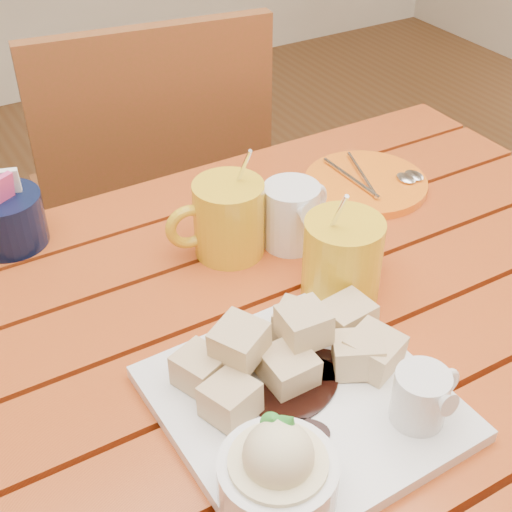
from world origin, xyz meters
TOP-DOWN VIEW (x-y plane):
  - table at (0.00, 0.00)m, footprint 1.20×0.79m
  - dessert_plate at (-0.02, -0.13)m, footprint 0.28×0.28m
  - coffee_mug_left at (0.06, 0.17)m, footprint 0.13×0.09m
  - coffee_mug_right at (0.14, 0.02)m, footprint 0.13×0.10m
  - cream_pitcher at (0.14, 0.14)m, footprint 0.11×0.09m
  - sugar_caddy at (-0.19, 0.34)m, footprint 0.10×0.10m
  - orange_saucer at (0.32, 0.21)m, footprint 0.19×0.19m
  - chair_far at (0.14, 0.68)m, footprint 0.50×0.50m

SIDE VIEW (x-z plane):
  - chair_far at x=0.14m, z-range 0.05..0.98m
  - table at x=0.00m, z-range 0.27..1.02m
  - orange_saucer at x=0.32m, z-range 0.75..0.77m
  - dessert_plate at x=-0.02m, z-range 0.73..0.84m
  - sugar_caddy at x=-0.19m, z-range 0.73..0.84m
  - cream_pitcher at x=0.14m, z-range 0.75..0.84m
  - coffee_mug_left at x=0.06m, z-range 0.73..0.88m
  - coffee_mug_right at x=0.14m, z-range 0.72..0.89m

